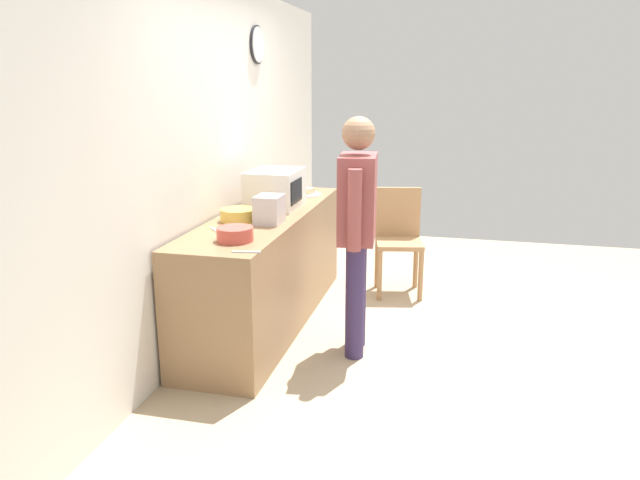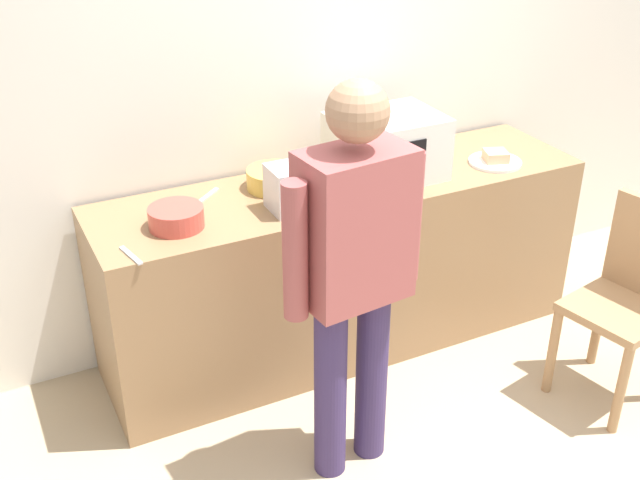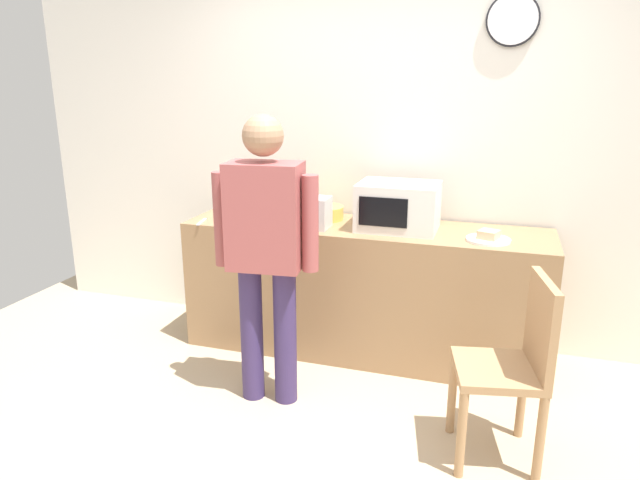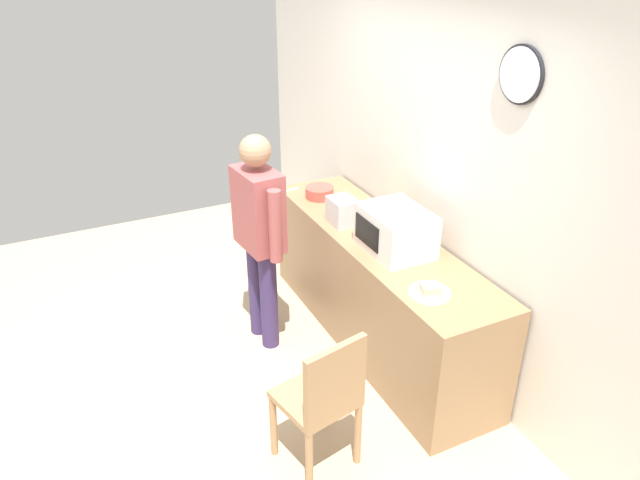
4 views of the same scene
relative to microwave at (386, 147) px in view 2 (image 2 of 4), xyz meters
name	(u,v)px [view 2 (image 2 of 4)]	position (x,y,z in m)	size (l,w,h in m)	color
back_wall	(313,74)	(-0.19, 0.39, 0.27)	(5.40, 0.13, 2.60)	silver
kitchen_counter	(343,265)	(-0.22, 0.01, -0.59)	(2.39, 0.62, 0.89)	#93704C
microwave	(386,147)	(0.00, 0.00, 0.00)	(0.50, 0.39, 0.30)	silver
sandwich_plate	(495,160)	(0.57, -0.11, -0.13)	(0.26, 0.26, 0.07)	white
salad_bowl	(176,217)	(-1.05, -0.07, -0.11)	(0.23, 0.23, 0.09)	#C64C42
cereal_bowl	(274,179)	(-0.53, 0.11, -0.11)	(0.26, 0.26, 0.09)	gold
toaster	(294,188)	(-0.53, -0.13, -0.05)	(0.22, 0.18, 0.20)	silver
fork_utensil	(208,196)	(-0.84, 0.16, -0.15)	(0.17, 0.02, 0.01)	silver
spoon_utensil	(131,255)	(-1.29, -0.23, -0.15)	(0.17, 0.02, 0.01)	silver
person_standing	(354,262)	(-0.59, -0.77, -0.08)	(0.59, 0.28, 1.65)	#372958
wooden_chair	(630,294)	(0.74, -0.91, -0.51)	(0.47, 0.47, 0.94)	#A87F56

